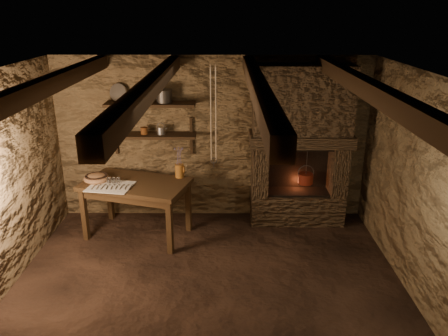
{
  "coord_description": "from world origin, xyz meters",
  "views": [
    {
      "loc": [
        0.21,
        -4.12,
        3.0
      ],
      "look_at": [
        0.18,
        0.9,
        1.16
      ],
      "focal_mm": 35.0,
      "sensor_mm": 36.0,
      "label": 1
    }
  ],
  "objects_px": {
    "wooden_bowl": "(97,178)",
    "red_pot": "(306,178)",
    "iron_stockpot": "(164,97)",
    "stoneware_jug": "(179,165)",
    "work_table": "(137,207)"
  },
  "relations": [
    {
      "from": "iron_stockpot",
      "to": "red_pot",
      "type": "height_order",
      "value": "iron_stockpot"
    },
    {
      "from": "wooden_bowl",
      "to": "red_pot",
      "type": "relative_size",
      "value": 0.64
    },
    {
      "from": "wooden_bowl",
      "to": "iron_stockpot",
      "type": "bearing_deg",
      "value": 28.25
    },
    {
      "from": "stoneware_jug",
      "to": "iron_stockpot",
      "type": "xyz_separation_m",
      "value": [
        -0.21,
        0.32,
        0.87
      ]
    },
    {
      "from": "iron_stockpot",
      "to": "red_pot",
      "type": "relative_size",
      "value": 0.4
    },
    {
      "from": "iron_stockpot",
      "to": "stoneware_jug",
      "type": "bearing_deg",
      "value": -56.64
    },
    {
      "from": "stoneware_jug",
      "to": "wooden_bowl",
      "type": "distance_m",
      "value": 1.13
    },
    {
      "from": "stoneware_jug",
      "to": "red_pot",
      "type": "xyz_separation_m",
      "value": [
        1.79,
        0.2,
        -0.27
      ]
    },
    {
      "from": "wooden_bowl",
      "to": "red_pot",
      "type": "distance_m",
      "value": 2.93
    },
    {
      "from": "work_table",
      "to": "wooden_bowl",
      "type": "distance_m",
      "value": 0.67
    },
    {
      "from": "work_table",
      "to": "red_pot",
      "type": "xyz_separation_m",
      "value": [
        2.37,
        0.4,
        0.28
      ]
    },
    {
      "from": "iron_stockpot",
      "to": "red_pot",
      "type": "xyz_separation_m",
      "value": [
        2.0,
        -0.12,
        -1.15
      ]
    },
    {
      "from": "work_table",
      "to": "iron_stockpot",
      "type": "xyz_separation_m",
      "value": [
        0.37,
        0.52,
        1.42
      ]
    },
    {
      "from": "red_pot",
      "to": "wooden_bowl",
      "type": "bearing_deg",
      "value": -172.85
    },
    {
      "from": "red_pot",
      "to": "work_table",
      "type": "bearing_deg",
      "value": -170.47
    }
  ]
}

